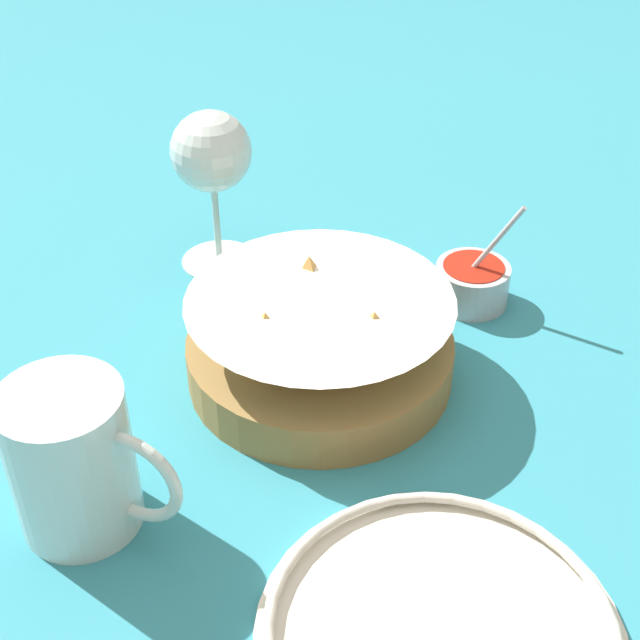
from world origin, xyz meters
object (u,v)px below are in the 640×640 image
food_basket (319,342)px  wine_glass (211,157)px  sauce_cup (472,282)px  beer_mug (75,465)px  side_plate (440,631)px

food_basket → wine_glass: wine_glass is taller
sauce_cup → beer_mug: (-0.19, -0.38, 0.03)m
sauce_cup → beer_mug: size_ratio=0.86×
beer_mug → food_basket: bearing=66.1°
sauce_cup → beer_mug: bearing=-116.7°
wine_glass → side_plate: wine_glass is taller
food_basket → beer_mug: (-0.10, -0.22, 0.02)m
wine_glass → beer_mug: (0.07, -0.35, -0.06)m
wine_glass → side_plate: size_ratio=0.69×
sauce_cup → beer_mug: 0.42m
beer_mug → side_plate: size_ratio=0.55×
beer_mug → wine_glass: bearing=101.7°
wine_glass → sauce_cup: bearing=6.2°
food_basket → wine_glass: bearing=141.9°
beer_mug → side_plate: (0.27, 0.00, -0.05)m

